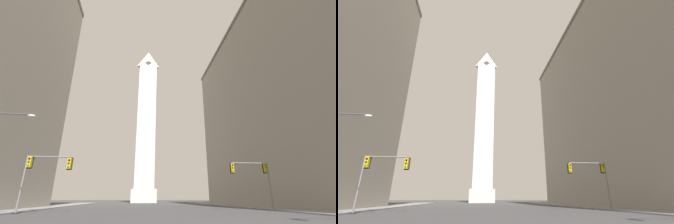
% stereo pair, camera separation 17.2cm
% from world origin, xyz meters
% --- Properties ---
extents(sidewalk_left, '(5.00, 95.35, 0.15)m').
position_xyz_m(sidewalk_left, '(-16.76, 28.61, 0.07)').
color(sidewalk_left, gray).
rests_on(sidewalk_left, ground_plane).
extents(sidewalk_right, '(5.00, 95.35, 0.15)m').
position_xyz_m(sidewalk_right, '(16.76, 28.61, 0.07)').
color(sidewalk_right, gray).
rests_on(sidewalk_right, ground_plane).
extents(building_right, '(29.25, 57.62, 38.70)m').
position_xyz_m(building_right, '(31.84, 32.99, 19.36)').
color(building_right, gray).
rests_on(building_right, ground_plane).
extents(obelisk, '(8.41, 8.41, 60.12)m').
position_xyz_m(obelisk, '(0.00, 79.46, 28.98)').
color(obelisk, silver).
rests_on(obelisk, ground_plane).
extents(traffic_light_mid_right, '(5.27, 0.52, 5.83)m').
position_xyz_m(traffic_light_mid_right, '(12.80, 26.18, 4.45)').
color(traffic_light_mid_right, slate).
rests_on(traffic_light_mid_right, ground_plane).
extents(traffic_light_mid_left, '(4.82, 0.52, 5.70)m').
position_xyz_m(traffic_light_mid_left, '(-12.44, 23.78, 4.34)').
color(traffic_light_mid_left, slate).
rests_on(traffic_light_mid_left, ground_plane).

